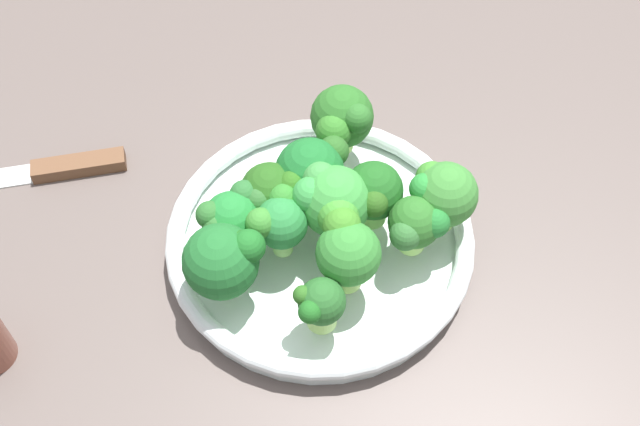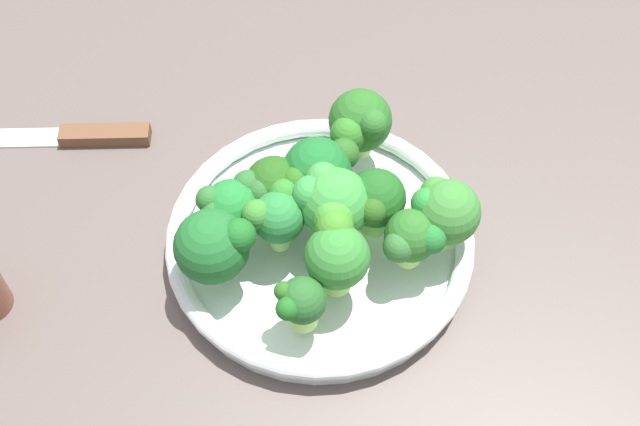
{
  "view_description": "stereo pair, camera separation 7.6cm",
  "coord_description": "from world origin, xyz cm",
  "px_view_note": "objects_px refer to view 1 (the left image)",
  "views": [
    {
      "loc": [
        -12.95,
        45.98,
        67.94
      ],
      "look_at": [
        -1.87,
        3.41,
        6.3
      ],
      "focal_mm": 46.38,
      "sensor_mm": 36.0,
      "label": 1
    },
    {
      "loc": [
        -20.08,
        43.45,
        67.94
      ],
      "look_at": [
        -1.87,
        3.41,
        6.3
      ],
      "focal_mm": 46.38,
      "sensor_mm": 36.0,
      "label": 2
    }
  ],
  "objects_px": {
    "bowl": "(320,241)",
    "broccoli_floret_4": "(312,170)",
    "broccoli_floret_7": "(417,225)",
    "broccoli_floret_11": "(332,201)",
    "broccoli_floret_0": "(320,304)",
    "broccoli_floret_9": "(225,260)",
    "broccoli_floret_10": "(279,221)",
    "knife": "(35,170)",
    "broccoli_floret_8": "(231,219)",
    "broccoli_floret_2": "(347,249)",
    "broccoli_floret_5": "(372,193)",
    "broccoli_floret_3": "(442,193)",
    "broccoli_floret_6": "(271,193)",
    "broccoli_floret_1": "(342,119)"
  },
  "relations": [
    {
      "from": "bowl",
      "to": "broccoli_floret_4",
      "type": "distance_m",
      "value": 0.07
    },
    {
      "from": "bowl",
      "to": "broccoli_floret_7",
      "type": "xyz_separation_m",
      "value": [
        -0.09,
        -0.0,
        0.05
      ]
    },
    {
      "from": "broccoli_floret_7",
      "to": "broccoli_floret_11",
      "type": "height_order",
      "value": "broccoli_floret_11"
    },
    {
      "from": "broccoli_floret_0",
      "to": "broccoli_floret_9",
      "type": "height_order",
      "value": "broccoli_floret_9"
    },
    {
      "from": "broccoli_floret_10",
      "to": "broccoli_floret_4",
      "type": "bearing_deg",
      "value": -101.87
    },
    {
      "from": "broccoli_floret_0",
      "to": "knife",
      "type": "bearing_deg",
      "value": -18.3
    },
    {
      "from": "broccoli_floret_7",
      "to": "broccoli_floret_9",
      "type": "height_order",
      "value": "broccoli_floret_9"
    },
    {
      "from": "broccoli_floret_8",
      "to": "broccoli_floret_10",
      "type": "height_order",
      "value": "broccoli_floret_10"
    },
    {
      "from": "broccoli_floret_0",
      "to": "bowl",
      "type": "bearing_deg",
      "value": -75.44
    },
    {
      "from": "broccoli_floret_4",
      "to": "broccoli_floret_7",
      "type": "distance_m",
      "value": 0.11
    },
    {
      "from": "broccoli_floret_0",
      "to": "broccoli_floret_2",
      "type": "xyz_separation_m",
      "value": [
        -0.01,
        -0.05,
        0.01
      ]
    },
    {
      "from": "broccoli_floret_0",
      "to": "broccoli_floret_8",
      "type": "relative_size",
      "value": 0.88
    },
    {
      "from": "broccoli_floret_2",
      "to": "broccoli_floret_5",
      "type": "relative_size",
      "value": 1.09
    },
    {
      "from": "broccoli_floret_3",
      "to": "broccoli_floret_11",
      "type": "xyz_separation_m",
      "value": [
        0.09,
        0.04,
        0.01
      ]
    },
    {
      "from": "broccoli_floret_6",
      "to": "broccoli_floret_10",
      "type": "height_order",
      "value": "same"
    },
    {
      "from": "broccoli_floret_4",
      "to": "broccoli_floret_10",
      "type": "height_order",
      "value": "broccoli_floret_4"
    },
    {
      "from": "broccoli_floret_2",
      "to": "broccoli_floret_7",
      "type": "height_order",
      "value": "broccoli_floret_2"
    },
    {
      "from": "broccoli_floret_4",
      "to": "broccoli_floret_11",
      "type": "relative_size",
      "value": 0.93
    },
    {
      "from": "broccoli_floret_8",
      "to": "broccoli_floret_10",
      "type": "xyz_separation_m",
      "value": [
        -0.04,
        -0.01,
        0.01
      ]
    },
    {
      "from": "broccoli_floret_3",
      "to": "broccoli_floret_8",
      "type": "height_order",
      "value": "broccoli_floret_3"
    },
    {
      "from": "broccoli_floret_3",
      "to": "broccoli_floret_10",
      "type": "xyz_separation_m",
      "value": [
        0.14,
        0.07,
        0.0
      ]
    },
    {
      "from": "broccoli_floret_1",
      "to": "knife",
      "type": "height_order",
      "value": "broccoli_floret_1"
    },
    {
      "from": "broccoli_floret_8",
      "to": "broccoli_floret_9",
      "type": "xyz_separation_m",
      "value": [
        -0.01,
        0.05,
        0.01
      ]
    },
    {
      "from": "broccoli_floret_1",
      "to": "broccoli_floret_7",
      "type": "distance_m",
      "value": 0.14
    },
    {
      "from": "broccoli_floret_8",
      "to": "broccoli_floret_3",
      "type": "bearing_deg",
      "value": -158.02
    },
    {
      "from": "bowl",
      "to": "broccoli_floret_2",
      "type": "xyz_separation_m",
      "value": [
        -0.04,
        0.04,
        0.06
      ]
    },
    {
      "from": "broccoli_floret_2",
      "to": "broccoli_floret_6",
      "type": "xyz_separation_m",
      "value": [
        0.08,
        -0.05,
        -0.01
      ]
    },
    {
      "from": "bowl",
      "to": "broccoli_floret_7",
      "type": "height_order",
      "value": "broccoli_floret_7"
    },
    {
      "from": "broccoli_floret_4",
      "to": "broccoli_floret_5",
      "type": "bearing_deg",
      "value": 169.05
    },
    {
      "from": "broccoli_floret_8",
      "to": "broccoli_floret_11",
      "type": "distance_m",
      "value": 0.09
    },
    {
      "from": "broccoli_floret_4",
      "to": "knife",
      "type": "bearing_deg",
      "value": 3.8
    },
    {
      "from": "broccoli_floret_4",
      "to": "broccoli_floret_6",
      "type": "relative_size",
      "value": 1.13
    },
    {
      "from": "broccoli_floret_7",
      "to": "bowl",
      "type": "bearing_deg",
      "value": 2.71
    },
    {
      "from": "bowl",
      "to": "broccoli_floret_8",
      "type": "distance_m",
      "value": 0.1
    },
    {
      "from": "broccoli_floret_0",
      "to": "broccoli_floret_6",
      "type": "relative_size",
      "value": 0.84
    },
    {
      "from": "bowl",
      "to": "broccoli_floret_11",
      "type": "relative_size",
      "value": 3.65
    },
    {
      "from": "broccoli_floret_4",
      "to": "broccoli_floret_8",
      "type": "relative_size",
      "value": 1.18
    },
    {
      "from": "broccoli_floret_11",
      "to": "knife",
      "type": "distance_m",
      "value": 0.33
    },
    {
      "from": "bowl",
      "to": "broccoli_floret_4",
      "type": "xyz_separation_m",
      "value": [
        0.02,
        -0.04,
        0.06
      ]
    },
    {
      "from": "broccoli_floret_0",
      "to": "broccoli_floret_8",
      "type": "distance_m",
      "value": 0.12
    },
    {
      "from": "broccoli_floret_10",
      "to": "broccoli_floret_7",
      "type": "bearing_deg",
      "value": -165.45
    },
    {
      "from": "broccoli_floret_4",
      "to": "broccoli_floret_6",
      "type": "height_order",
      "value": "broccoli_floret_4"
    },
    {
      "from": "broccoli_floret_0",
      "to": "broccoli_floret_2",
      "type": "relative_size",
      "value": 0.73
    },
    {
      "from": "broccoli_floret_4",
      "to": "broccoli_floret_8",
      "type": "bearing_deg",
      "value": 50.21
    },
    {
      "from": "broccoli_floret_6",
      "to": "broccoli_floret_10",
      "type": "relative_size",
      "value": 0.99
    },
    {
      "from": "broccoli_floret_1",
      "to": "broccoli_floret_6",
      "type": "height_order",
      "value": "broccoli_floret_1"
    },
    {
      "from": "broccoli_floret_0",
      "to": "broccoli_floret_6",
      "type": "distance_m",
      "value": 0.12
    },
    {
      "from": "broccoli_floret_1",
      "to": "knife",
      "type": "bearing_deg",
      "value": 15.81
    },
    {
      "from": "broccoli_floret_2",
      "to": "broccoli_floret_9",
      "type": "relative_size",
      "value": 1.02
    },
    {
      "from": "broccoli_floret_11",
      "to": "broccoli_floret_3",
      "type": "bearing_deg",
      "value": -157.33
    }
  ]
}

